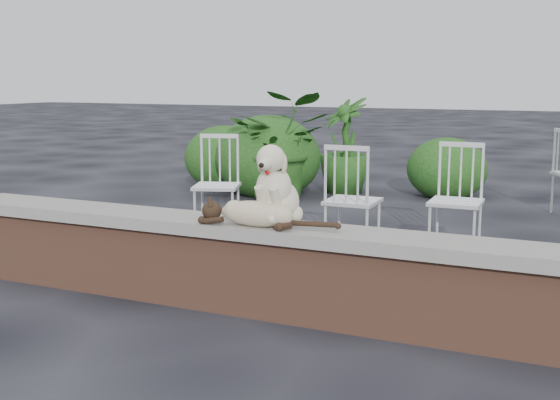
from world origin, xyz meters
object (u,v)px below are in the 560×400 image
at_px(chair_b, 456,200).
at_px(potted_plant_a, 282,146).
at_px(chair_c, 353,199).
at_px(potted_plant_b, 345,145).
at_px(dog, 278,183).
at_px(chair_a, 217,184).
at_px(cat, 256,212).

distance_m(chair_b, potted_plant_a, 3.11).
relative_size(chair_c, chair_b, 1.00).
bearing_deg(potted_plant_a, chair_b, -37.64).
height_order(chair_c, potted_plant_b, potted_plant_b).
distance_m(dog, chair_a, 2.43).
height_order(dog, chair_a, dog).
bearing_deg(dog, chair_b, 67.68).
distance_m(cat, potted_plant_a, 4.31).
height_order(dog, potted_plant_b, potted_plant_b).
distance_m(dog, potted_plant_a, 4.20).
height_order(dog, cat, dog).
xyz_separation_m(cat, chair_c, (0.03, 1.78, -0.20)).
xyz_separation_m(dog, cat, (-0.08, -0.15, -0.17)).
bearing_deg(chair_c, chair_b, -159.90).
xyz_separation_m(dog, potted_plant_b, (-1.18, 4.65, -0.22)).
bearing_deg(chair_a, chair_b, -17.55).
relative_size(chair_a, potted_plant_b, 0.76).
distance_m(chair_a, potted_plant_b, 2.80).
relative_size(dog, chair_c, 0.55).
bearing_deg(chair_c, potted_plant_b, -70.32).
distance_m(dog, cat, 0.24).
bearing_deg(potted_plant_a, dog, -66.03).
distance_m(chair_a, potted_plant_a, 1.99).
height_order(cat, chair_c, chair_c).
bearing_deg(chair_a, dog, -70.46).
xyz_separation_m(chair_c, chair_b, (0.80, 0.31, 0.00)).
relative_size(dog, cat, 0.49).
xyz_separation_m(chair_b, potted_plant_b, (-1.93, 2.70, 0.15)).
xyz_separation_m(chair_a, potted_plant_a, (-0.20, 1.97, 0.19)).
distance_m(dog, chair_c, 1.68).
distance_m(chair_c, potted_plant_b, 3.22).
bearing_deg(dog, cat, -119.24).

